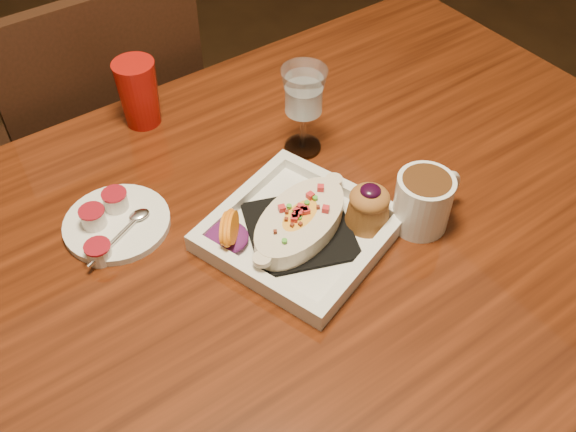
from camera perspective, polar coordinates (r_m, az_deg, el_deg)
table at (r=1.02m, az=-2.80°, el=-6.59°), size 1.50×0.90×0.75m
chair_far at (r=1.53m, az=-15.79°, el=5.77°), size 0.42×0.42×0.93m
plate at (r=0.94m, az=1.77°, el=-0.74°), size 0.30×0.30×0.08m
coffee_mug at (r=0.96m, az=12.03°, el=1.47°), size 0.12×0.08×0.09m
goblet at (r=1.04m, az=1.41°, el=10.61°), size 0.08×0.08×0.16m
saucer at (r=1.00m, az=-15.19°, el=-0.44°), size 0.16×0.16×0.11m
creamer_loose at (r=0.96m, az=-16.46°, el=-3.11°), size 0.04×0.04×0.03m
red_tumbler at (r=1.15m, az=-13.14°, el=10.58°), size 0.07×0.07×0.12m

